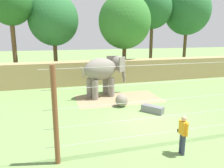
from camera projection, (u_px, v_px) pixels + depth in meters
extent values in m
plane|color=#6B8E4C|center=(147.00, 122.00, 12.55)|extent=(120.00, 120.00, 0.00)
cube|color=#937F5B|center=(118.00, 99.00, 17.06)|extent=(6.45, 3.67, 0.01)
cube|color=tan|center=(102.00, 72.00, 22.41)|extent=(36.00, 1.80, 2.25)
cylinder|color=gray|center=(106.00, 85.00, 18.21)|extent=(0.47, 0.47, 1.49)
cylinder|color=gray|center=(111.00, 87.00, 17.57)|extent=(0.47, 0.47, 1.49)
cylinder|color=gray|center=(90.00, 88.00, 17.33)|extent=(0.47, 0.47, 1.49)
cylinder|color=gray|center=(95.00, 90.00, 16.68)|extent=(0.47, 0.47, 1.49)
ellipsoid|color=gray|center=(100.00, 69.00, 17.12)|extent=(3.12, 2.37, 1.71)
ellipsoid|color=gray|center=(118.00, 63.00, 18.07)|extent=(1.40, 1.47, 1.23)
cube|color=gray|center=(112.00, 63.00, 18.51)|extent=(0.97, 0.18, 1.17)
cube|color=gray|center=(122.00, 64.00, 17.50)|extent=(0.75, 0.76, 1.17)
cylinder|color=gray|center=(122.00, 68.00, 18.43)|extent=(0.61, 0.50, 0.67)
cylinder|color=gray|center=(124.00, 74.00, 18.61)|extent=(0.45, 0.39, 0.63)
cylinder|color=gray|center=(124.00, 79.00, 18.75)|extent=(0.28, 0.28, 0.59)
cylinder|color=gray|center=(83.00, 72.00, 16.25)|extent=(0.34, 0.21, 0.85)
sphere|color=gray|center=(122.00, 100.00, 15.16)|extent=(0.86, 0.86, 0.86)
cylinder|color=brown|center=(55.00, 116.00, 8.13)|extent=(0.20, 0.20, 3.82)
cylinder|color=#B7B7BC|center=(175.00, 131.00, 9.76)|extent=(11.11, 0.02, 0.02)
cylinder|color=#B7B7BC|center=(176.00, 115.00, 9.60)|extent=(11.11, 0.02, 0.02)
cylinder|color=#B7B7BC|center=(177.00, 99.00, 9.44)|extent=(11.11, 0.02, 0.02)
cylinder|color=#B7B7BC|center=(178.00, 82.00, 9.27)|extent=(11.11, 0.02, 0.02)
cylinder|color=#B7B7BC|center=(179.00, 64.00, 9.11)|extent=(11.11, 0.02, 0.02)
cylinder|color=#33384C|center=(183.00, 145.00, 9.02)|extent=(0.15, 0.15, 0.88)
cylinder|color=#33384C|center=(181.00, 143.00, 9.17)|extent=(0.15, 0.15, 0.88)
cube|color=orange|center=(183.00, 128.00, 8.94)|extent=(0.22, 0.36, 0.56)
sphere|color=tan|center=(184.00, 119.00, 8.85)|extent=(0.22, 0.22, 0.22)
cylinder|color=orange|center=(187.00, 130.00, 8.72)|extent=(0.09, 0.09, 0.54)
cylinder|color=orange|center=(180.00, 126.00, 9.16)|extent=(0.09, 0.09, 0.54)
cube|color=black|center=(178.00, 131.00, 9.21)|extent=(0.02, 0.07, 0.14)
cube|color=slate|center=(153.00, 109.00, 14.02)|extent=(1.25, 1.41, 0.44)
cylinder|color=brown|center=(184.00, 50.00, 31.78)|extent=(0.44, 0.44, 5.34)
ellipsoid|color=#286633|center=(187.00, 11.00, 30.60)|extent=(6.28, 6.28, 6.60)
cylinder|color=brown|center=(15.00, 53.00, 22.47)|extent=(0.44, 0.44, 6.07)
ellipsoid|color=#235B23|center=(10.00, 3.00, 21.42)|extent=(4.12, 4.12, 4.32)
cylinder|color=brown|center=(151.00, 48.00, 30.53)|extent=(0.44, 0.44, 6.03)
ellipsoid|color=#286633|center=(152.00, 8.00, 29.39)|extent=(5.17, 5.17, 5.42)
cylinder|color=brown|center=(56.00, 60.00, 24.84)|extent=(0.44, 0.44, 4.13)
ellipsoid|color=#286633|center=(53.00, 19.00, 23.89)|extent=(5.35, 5.35, 5.62)
cylinder|color=brown|center=(124.00, 61.00, 25.06)|extent=(0.44, 0.44, 3.81)
ellipsoid|color=#33752D|center=(125.00, 21.00, 24.11)|extent=(5.68, 5.68, 5.96)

